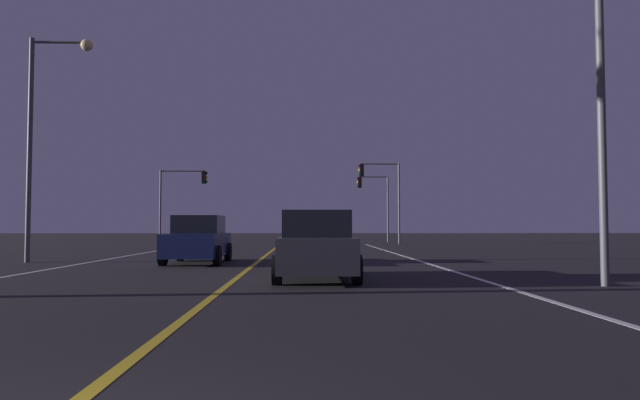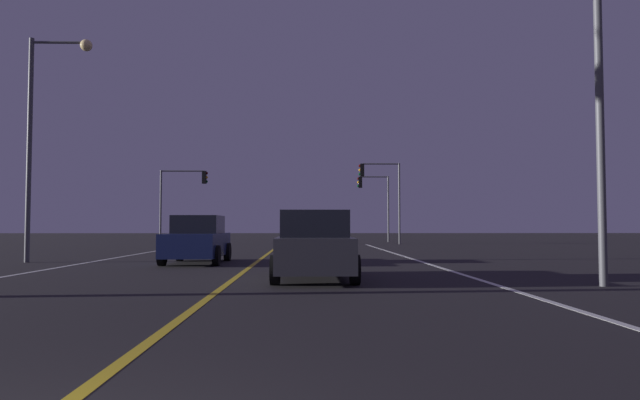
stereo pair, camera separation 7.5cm
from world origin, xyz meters
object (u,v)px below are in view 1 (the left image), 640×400
Objects in this scene: traffic_light_near_right at (380,184)px; traffic_light_far_right at (373,193)px; car_lead_same_lane at (316,246)px; street_lamp_left_mid at (44,119)px; traffic_light_near_left at (183,189)px; street_lamp_right_near at (576,78)px; car_oncoming at (198,240)px.

traffic_light_near_right is 1.09× the size of traffic_light_far_right.
traffic_light_far_right is at bearing -9.40° from car_lead_same_lane.
street_lamp_left_mid reaches higher than car_lead_same_lane.
traffic_light_far_right is 0.65× the size of street_lamp_left_mid.
traffic_light_near_left is 0.64× the size of street_lamp_left_mid.
car_lead_same_lane is 7.15m from street_lamp_right_near.
street_lamp_right_near is at bearing -28.88° from street_lamp_left_mid.
traffic_light_near_right reaches higher than traffic_light_far_right.
street_lamp_right_near is at bearing 50.71° from car_oncoming.
car_oncoming is at bearing -39.29° from street_lamp_right_near.
traffic_light_near_left reaches higher than car_lead_same_lane.
car_oncoming is 21.17m from traffic_light_near_left.
traffic_light_far_right is at bearing -91.59° from traffic_light_near_right.
car_lead_same_lane and car_oncoming have the same top height.
car_oncoming is at bearing 70.00° from traffic_light_far_right.
car_lead_same_lane is at bearing 80.60° from traffic_light_far_right.
street_lamp_right_near is (0.46, -33.95, 0.67)m from traffic_light_far_right.
street_lamp_left_mid is (-15.64, 8.63, 0.60)m from street_lamp_right_near.
car_lead_same_lane is 0.80× the size of traffic_light_far_right.
street_lamp_left_mid is (-15.03, -19.83, 0.93)m from traffic_light_near_right.
traffic_light_far_right is 33.96m from street_lamp_right_near.
traffic_light_far_right is (5.33, 32.22, 3.15)m from car_lead_same_lane.
traffic_light_near_right is 14.11m from traffic_light_near_left.
traffic_light_far_right is at bearing 21.09° from traffic_light_near_left.
car_lead_same_lane is at bearing 79.03° from traffic_light_near_right.
car_oncoming is 0.52× the size of street_lamp_left_mid.
traffic_light_near_left is at bearing 18.47° from car_lead_same_lane.
traffic_light_far_right is (0.15, 5.50, -0.34)m from traffic_light_near_right.
traffic_light_near_right is 1.10× the size of traffic_light_near_left.
car_lead_same_lane is 0.60× the size of street_lamp_right_near.
street_lamp_right_near is (5.79, -1.73, 3.81)m from car_lead_same_lane.
traffic_light_far_right is at bearing 160.00° from car_oncoming.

